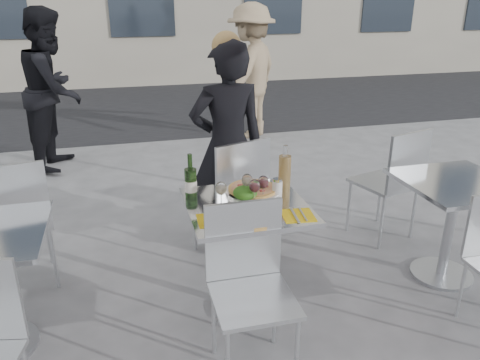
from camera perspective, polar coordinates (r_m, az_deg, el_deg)
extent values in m
plane|color=slate|center=(3.22, 0.71, -15.21)|extent=(80.00, 80.00, 0.00)
cube|color=black|center=(9.21, -10.27, 9.09)|extent=(24.00, 5.00, 0.00)
cylinder|color=#B7BABF|center=(3.21, 0.71, -15.04)|extent=(0.44, 0.44, 0.02)
cylinder|color=#B7BABF|center=(3.01, 0.74, -9.55)|extent=(0.07, 0.07, 0.72)
cube|color=silver|center=(2.84, 0.77, -3.23)|extent=(0.72, 0.72, 0.03)
cylinder|color=#B7BABF|center=(3.24, -27.23, -17.50)|extent=(0.44, 0.44, 0.02)
cylinder|color=#B7BABF|center=(3.83, 23.29, -10.43)|extent=(0.44, 0.44, 0.02)
cylinder|color=#B7BABF|center=(3.66, 24.11, -5.64)|extent=(0.07, 0.07, 0.72)
cube|color=silver|center=(3.52, 25.00, -0.32)|extent=(0.72, 0.72, 0.03)
cylinder|color=silver|center=(3.93, -0.64, -3.88)|extent=(0.03, 0.03, 0.48)
cylinder|color=silver|center=(3.76, -5.57, -5.22)|extent=(0.03, 0.03, 0.48)
cylinder|color=silver|center=(3.65, 2.61, -6.02)|extent=(0.03, 0.03, 0.48)
cylinder|color=silver|center=(3.46, -2.58, -7.62)|extent=(0.03, 0.03, 0.48)
cube|color=silver|center=(3.59, -1.58, -2.08)|extent=(0.56, 0.56, 0.03)
cube|color=silver|center=(3.32, 0.40, 0.67)|extent=(0.43, 0.17, 0.48)
cylinder|color=silver|center=(2.56, 6.94, -20.31)|extent=(0.02, 0.02, 0.45)
cylinder|color=silver|center=(2.74, -3.25, -16.79)|extent=(0.02, 0.02, 0.45)
cylinder|color=silver|center=(2.82, 4.24, -15.65)|extent=(0.02, 0.02, 0.45)
cube|color=silver|center=(2.49, 1.67, -14.41)|extent=(0.42, 0.42, 0.03)
cube|color=silver|center=(2.54, 0.42, -7.31)|extent=(0.42, 0.03, 0.45)
cylinder|color=silver|center=(3.85, -22.33, -6.30)|extent=(0.02, 0.02, 0.47)
cylinder|color=silver|center=(3.52, -21.72, -8.89)|extent=(0.02, 0.02, 0.47)
cube|color=silver|center=(3.58, -25.53, -4.61)|extent=(0.52, 0.52, 0.03)
cube|color=silver|center=(3.28, -26.03, -2.22)|extent=(0.43, 0.12, 0.47)
cylinder|color=silver|center=(4.40, 16.66, -2.03)|extent=(0.03, 0.03, 0.47)
cylinder|color=silver|center=(4.15, 13.11, -3.13)|extent=(0.03, 0.03, 0.47)
cylinder|color=silver|center=(4.19, 20.38, -3.75)|extent=(0.03, 0.03, 0.47)
cylinder|color=silver|center=(3.92, 16.87, -5.04)|extent=(0.03, 0.03, 0.47)
cube|color=silver|center=(4.07, 17.12, -0.31)|extent=(0.54, 0.54, 0.03)
cube|color=silver|center=(3.85, 19.89, 2.11)|extent=(0.43, 0.15, 0.47)
cylinder|color=silver|center=(3.33, 25.36, -11.96)|extent=(0.02, 0.02, 0.41)
imported|color=black|center=(3.70, -1.53, 4.14)|extent=(0.61, 0.42, 1.64)
imported|color=black|center=(5.92, -21.83, 10.17)|extent=(0.86, 1.02, 1.83)
imported|color=tan|center=(6.76, 1.36, 13.02)|extent=(1.30, 1.36, 1.86)
cylinder|color=#DDB256|center=(2.66, 1.53, -4.50)|extent=(0.33, 0.33, 0.02)
cylinder|color=beige|center=(2.65, 1.53, -4.30)|extent=(0.29, 0.29, 0.00)
cylinder|color=white|center=(3.01, 1.53, -1.34)|extent=(0.35, 0.35, 0.01)
cylinder|color=#DDB256|center=(3.00, 1.54, -1.08)|extent=(0.31, 0.31, 0.02)
cylinder|color=beige|center=(3.00, 1.54, -0.90)|extent=(0.27, 0.27, 0.00)
cylinder|color=white|center=(2.90, 0.62, -2.26)|extent=(0.22, 0.22, 0.01)
ellipsoid|color=#186018|center=(2.88, 0.63, -1.55)|extent=(0.15, 0.15, 0.08)
sphere|color=#B21914|center=(2.91, 1.28, -1.14)|extent=(0.03, 0.03, 0.03)
cylinder|color=#2F5921|center=(2.88, -6.01, -0.53)|extent=(0.07, 0.07, 0.20)
cone|color=#2F5921|center=(2.84, -6.09, 1.34)|extent=(0.07, 0.07, 0.03)
cylinder|color=#2F5921|center=(2.83, -6.12, 2.19)|extent=(0.03, 0.03, 0.10)
cylinder|color=silver|center=(2.88, -6.00, -0.72)|extent=(0.07, 0.08, 0.07)
cylinder|color=tan|center=(3.05, 5.46, 0.97)|extent=(0.08, 0.08, 0.22)
cylinder|color=white|center=(3.00, 5.56, 3.48)|extent=(0.03, 0.03, 0.08)
cylinder|color=white|center=(2.96, 4.55, -0.95)|extent=(0.06, 0.06, 0.09)
cylinder|color=silver|center=(2.94, 4.58, 0.00)|extent=(0.06, 0.06, 0.02)
cylinder|color=white|center=(2.81, -2.30, -3.14)|extent=(0.06, 0.06, 0.00)
cylinder|color=white|center=(2.79, -2.31, -2.34)|extent=(0.01, 0.01, 0.09)
ellipsoid|color=white|center=(2.77, -2.33, -1.01)|extent=(0.07, 0.07, 0.08)
ellipsoid|color=beige|center=(2.77, -2.33, -1.20)|extent=(0.05, 0.05, 0.05)
cylinder|color=white|center=(2.93, 0.85, -2.08)|extent=(0.06, 0.06, 0.00)
cylinder|color=white|center=(2.91, 0.86, -1.30)|extent=(0.01, 0.01, 0.09)
ellipsoid|color=white|center=(2.89, 0.86, -0.02)|extent=(0.07, 0.07, 0.08)
ellipsoid|color=beige|center=(2.89, 0.86, -0.20)|extent=(0.05, 0.05, 0.05)
cylinder|color=white|center=(2.85, 1.77, -2.82)|extent=(0.06, 0.06, 0.00)
cylinder|color=white|center=(2.83, 1.78, -2.03)|extent=(0.01, 0.01, 0.09)
ellipsoid|color=white|center=(2.80, 1.80, -0.72)|extent=(0.07, 0.07, 0.08)
ellipsoid|color=#4C0A0E|center=(2.80, 1.80, -0.90)|extent=(0.05, 0.05, 0.05)
cylinder|color=white|center=(2.90, 2.81, -2.34)|extent=(0.06, 0.06, 0.00)
cylinder|color=white|center=(2.88, 2.83, -1.56)|extent=(0.01, 0.01, 0.09)
ellipsoid|color=white|center=(2.86, 2.85, -0.26)|extent=(0.07, 0.07, 0.08)
ellipsoid|color=#4C0A0E|center=(2.86, 2.85, -0.45)|extent=(0.05, 0.05, 0.05)
cube|color=yellow|center=(2.64, -3.25, -4.85)|extent=(0.19, 0.19, 0.00)
cube|color=#B7BABF|center=(2.64, -3.68, -4.81)|extent=(0.03, 0.20, 0.00)
cube|color=#B7BABF|center=(2.65, -2.62, -4.70)|extent=(0.02, 0.18, 0.00)
cube|color=yellow|center=(2.71, 7.08, -4.29)|extent=(0.20, 0.20, 0.00)
cube|color=#B7BABF|center=(2.70, 6.68, -4.26)|extent=(0.04, 0.20, 0.00)
cube|color=#B7BABF|center=(2.72, 7.67, -4.13)|extent=(0.03, 0.18, 0.00)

